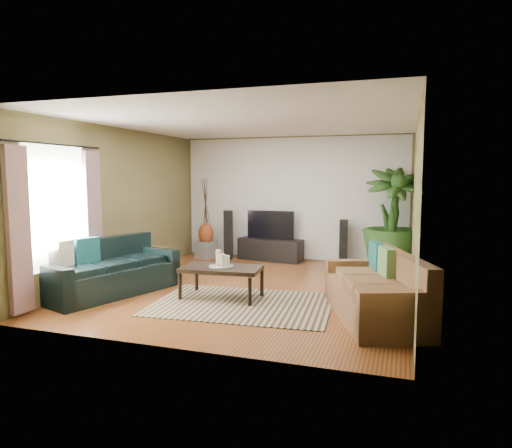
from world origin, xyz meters
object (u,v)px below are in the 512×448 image
at_px(sofa_right, 374,286).
at_px(tv_stand, 270,249).
at_px(sofa_left, 110,267).
at_px(potted_plant, 392,219).
at_px(speaker_right, 343,242).
at_px(speaker_left, 228,235).
at_px(vase, 206,234).
at_px(pedestal, 206,250).
at_px(side_table, 152,260).
at_px(coffee_table, 221,283).
at_px(television, 271,225).

xyz_separation_m(sofa_right, tv_stand, (-2.44, 3.49, -0.19)).
xyz_separation_m(sofa_left, potted_plant, (4.14, 3.26, 0.58)).
height_order(tv_stand, speaker_right, speaker_right).
bearing_deg(speaker_left, potted_plant, -19.27).
bearing_deg(sofa_right, sofa_left, -109.66).
bearing_deg(vase, speaker_right, 3.18).
height_order(pedestal, side_table, side_table).
height_order(potted_plant, vase, potted_plant).
relative_size(speaker_left, potted_plant, 0.54).
bearing_deg(tv_stand, speaker_right, 8.41).
relative_size(tv_stand, vase, 2.97).
relative_size(tv_stand, speaker_right, 1.51).
relative_size(coffee_table, vase, 2.47).
distance_m(coffee_table, pedestal, 3.47).
height_order(sofa_left, vase, sofa_left).
relative_size(sofa_left, pedestal, 5.66).
xyz_separation_m(speaker_left, potted_plant, (3.49, -0.11, 0.47)).
bearing_deg(speaker_left, side_table, -134.31).
bearing_deg(television, potted_plant, -5.55).
bearing_deg(vase, television, 6.59).
height_order(tv_stand, side_table, side_table).
distance_m(speaker_left, potted_plant, 3.52).
relative_size(coffee_table, speaker_left, 1.10).
height_order(potted_plant, side_table, potted_plant).
height_order(sofa_right, potted_plant, potted_plant).
xyz_separation_m(sofa_left, sofa_right, (4.03, 0.02, 0.00)).
distance_m(coffee_table, vase, 3.48).
relative_size(sofa_left, tv_stand, 1.49).
height_order(sofa_right, coffee_table, sofa_right).
relative_size(television, potted_plant, 0.52).
distance_m(sofa_right, side_table, 4.56).
bearing_deg(speaker_left, speaker_right, -14.33).
relative_size(television, vase, 2.17).
relative_size(vase, side_table, 1.00).
height_order(coffee_table, vase, vase).
distance_m(sofa_right, vase, 5.13).
distance_m(sofa_left, speaker_right, 4.73).
bearing_deg(side_table, potted_plant, 20.55).
bearing_deg(speaker_left, pedestal, 165.96).
relative_size(coffee_table, potted_plant, 0.59).
height_order(sofa_right, speaker_left, speaker_left).
bearing_deg(tv_stand, vase, -165.00).
bearing_deg(sofa_left, television, -5.90).
bearing_deg(pedestal, coffee_table, -61.63).
bearing_deg(speaker_right, television, 174.97).
relative_size(television, side_table, 2.17).
xyz_separation_m(speaker_right, vase, (-3.05, -0.17, 0.08)).
bearing_deg(vase, speaker_left, 3.42).
height_order(coffee_table, pedestal, coffee_table).
bearing_deg(tv_stand, potted_plant, 2.85).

